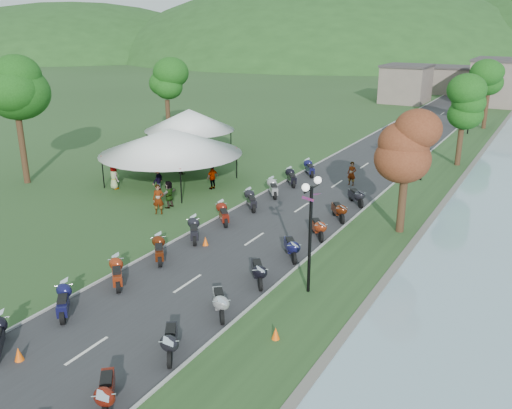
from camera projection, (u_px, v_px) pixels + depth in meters
The scene contains 12 objects.
road at pixel (364, 166), 43.98m from camera, with size 7.00×120.00×0.02m, color #2F2F31.
far_building at pixel (452, 82), 81.14m from camera, with size 18.00×16.00×5.00m, color #7B6B60.
moto_row_left at pixel (116, 273), 24.00m from camera, with size 2.60×43.91×1.10m, color #331411, non-canonical shape.
moto_row_right at pixel (240, 286), 22.88m from camera, with size 2.60×30.89×1.10m, color #331411, non-canonical shape.
vendor_tent_main at pixel (171, 156), 38.72m from camera, with size 6.79×6.79×4.00m, color white, non-canonical shape.
vendor_tent_side at pixel (190, 132), 47.07m from camera, with size 5.18×5.18×4.00m, color white, non-canonical shape.
tree_park_left at pixel (17, 105), 37.63m from camera, with size 4.03×4.03×11.20m, color #1D5E17, non-canonical shape.
tree_lakeside at pixel (406, 164), 29.00m from camera, with size 2.82×2.82×7.83m, color #1D5E17, non-canonical shape.
pedestrian_a at pixel (159, 214), 33.05m from camera, with size 0.68×0.50×1.86m, color slate.
pedestrian_b at pixel (181, 174), 41.74m from camera, with size 0.81×0.44×1.66m, color slate.
pedestrian_c at pixel (158, 191), 37.48m from camera, with size 1.13×0.47×1.75m, color slate.
traffic_cone_near at pixel (19, 354), 18.67m from camera, with size 0.33×0.33×0.52m, color #F2590C.
Camera 1 is at (13.46, -1.43, 11.16)m, focal length 38.00 mm.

